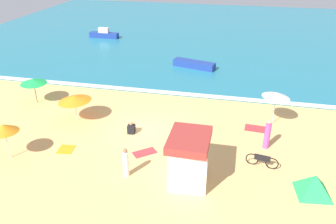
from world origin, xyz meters
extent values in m
plane|color=#E5B26B|center=(0.00, 0.00, 0.00)|extent=(60.00, 60.00, 0.00)
cube|color=teal|center=(0.00, 28.00, 0.05)|extent=(60.00, 44.00, 0.10)
cube|color=white|center=(0.00, 6.30, 0.10)|extent=(57.00, 0.70, 0.01)
cube|color=white|center=(3.56, -4.46, 1.11)|extent=(2.13, 2.66, 2.23)
cube|color=#A5332D|center=(3.56, -4.46, 2.44)|extent=(2.06, 2.69, 0.42)
cylinder|color=#4C3823|center=(-9.58, 2.41, 0.93)|extent=(0.05, 0.05, 1.86)
cone|color=green|center=(-9.58, 2.41, 1.75)|extent=(2.78, 2.78, 0.36)
cylinder|color=silver|center=(-5.21, 0.40, 0.90)|extent=(0.05, 0.05, 1.81)
cone|color=orange|center=(-5.21, 0.40, 1.67)|extent=(2.66, 2.64, 0.52)
cylinder|color=silver|center=(8.22, 2.85, 1.15)|extent=(0.05, 0.05, 2.29)
cone|color=white|center=(8.22, 2.85, 2.17)|extent=(2.38, 2.37, 0.49)
cylinder|color=silver|center=(-6.91, -4.75, 1.08)|extent=(0.05, 0.05, 2.16)
cone|color=orange|center=(-6.91, -4.75, 1.97)|extent=(2.27, 2.27, 0.53)
pyramid|color=green|center=(9.85, -4.22, 0.55)|extent=(2.29, 2.29, 1.10)
torus|color=black|center=(7.93, -2.53, 0.33)|extent=(0.72, 0.19, 0.72)
torus|color=black|center=(6.85, -2.33, 0.33)|extent=(0.72, 0.19, 0.72)
cube|color=black|center=(7.39, -2.43, 0.55)|extent=(0.88, 0.22, 0.36)
cube|color=black|center=(-0.89, -0.48, 0.29)|extent=(0.49, 0.49, 0.58)
sphere|color=#9E6B47|center=(-0.89, -0.48, 0.69)|extent=(0.25, 0.25, 0.25)
cylinder|color=white|center=(0.26, -4.88, 0.74)|extent=(0.44, 0.44, 1.49)
sphere|color=#9E6B47|center=(0.26, -4.88, 1.59)|extent=(0.23, 0.23, 0.23)
cylinder|color=#D84CA5|center=(7.69, -0.38, 0.83)|extent=(0.50, 0.50, 1.65)
sphere|color=#DBA884|center=(7.69, -0.38, 1.77)|extent=(0.27, 0.27, 0.27)
cube|color=red|center=(7.22, 1.87, 0.01)|extent=(1.71, 1.07, 0.01)
cube|color=red|center=(0.61, -2.55, 0.01)|extent=(1.53, 1.45, 0.01)
cube|color=orange|center=(-4.16, -3.26, 0.01)|extent=(1.04, 1.10, 0.01)
cube|color=navy|center=(-11.83, 21.73, 0.43)|extent=(3.74, 0.97, 0.65)
cube|color=silver|center=(-11.83, 21.73, 1.07)|extent=(1.31, 0.57, 0.63)
cube|color=navy|center=(1.22, 12.88, 0.43)|extent=(4.30, 2.06, 0.66)
camera|label=1|loc=(5.70, -18.92, 11.40)|focal=36.44mm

